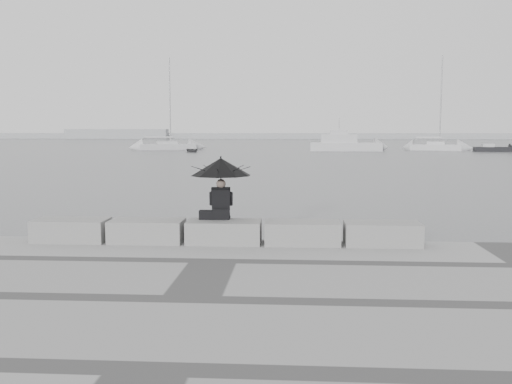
# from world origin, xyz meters

# --- Properties ---
(ground) EXTENTS (360.00, 360.00, 0.00)m
(ground) POSITION_xyz_m (0.00, 0.00, 0.00)
(ground) COLOR #4B4E51
(ground) RESTS_ON ground
(stone_block_far_left) EXTENTS (1.60, 0.80, 0.50)m
(stone_block_far_left) POSITION_xyz_m (-3.40, -0.45, 0.75)
(stone_block_far_left) COLOR gray
(stone_block_far_left) RESTS_ON promenade
(stone_block_left) EXTENTS (1.60, 0.80, 0.50)m
(stone_block_left) POSITION_xyz_m (-1.70, -0.45, 0.75)
(stone_block_left) COLOR gray
(stone_block_left) RESTS_ON promenade
(stone_block_centre) EXTENTS (1.60, 0.80, 0.50)m
(stone_block_centre) POSITION_xyz_m (0.00, -0.45, 0.75)
(stone_block_centre) COLOR gray
(stone_block_centre) RESTS_ON promenade
(stone_block_right) EXTENTS (1.60, 0.80, 0.50)m
(stone_block_right) POSITION_xyz_m (1.70, -0.45, 0.75)
(stone_block_right) COLOR gray
(stone_block_right) RESTS_ON promenade
(stone_block_far_right) EXTENTS (1.60, 0.80, 0.50)m
(stone_block_far_right) POSITION_xyz_m (3.40, -0.45, 0.75)
(stone_block_far_right) COLOR gray
(stone_block_far_right) RESTS_ON promenade
(seated_person) EXTENTS (1.34, 1.34, 1.39)m
(seated_person) POSITION_xyz_m (-0.09, -0.21, 2.03)
(seated_person) COLOR black
(seated_person) RESTS_ON stone_block_centre
(bag) EXTENTS (0.31, 0.18, 0.20)m
(bag) POSITION_xyz_m (-0.41, -0.29, 1.10)
(bag) COLOR black
(bag) RESTS_ON stone_block_centre
(distant_landmass) EXTENTS (180.00, 8.00, 2.80)m
(distant_landmass) POSITION_xyz_m (-8.14, 154.51, 0.90)
(distant_landmass) COLOR #A3A6A8
(distant_landmass) RESTS_ON ground
(sailboat_left) EXTENTS (8.21, 5.05, 12.90)m
(sailboat_left) POSITION_xyz_m (-16.24, 67.14, 0.52)
(sailboat_left) COLOR silver
(sailboat_left) RESTS_ON ground
(sailboat_right) EXTENTS (7.16, 4.52, 12.90)m
(sailboat_right) POSITION_xyz_m (21.13, 67.13, 0.54)
(sailboat_right) COLOR silver
(sailboat_right) RESTS_ON ground
(motor_cruiser) EXTENTS (9.54, 3.10, 4.50)m
(motor_cruiser) POSITION_xyz_m (8.60, 64.59, 0.89)
(motor_cruiser) COLOR silver
(motor_cruiser) RESTS_ON ground
(small_motorboat) EXTENTS (4.97, 2.04, 1.10)m
(small_motorboat) POSITION_xyz_m (27.55, 63.39, 0.32)
(small_motorboat) COLOR black
(small_motorboat) RESTS_ON ground
(dinghy) EXTENTS (3.27, 2.48, 0.51)m
(dinghy) POSITION_xyz_m (-11.37, 59.63, 0.25)
(dinghy) COLOR slate
(dinghy) RESTS_ON ground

